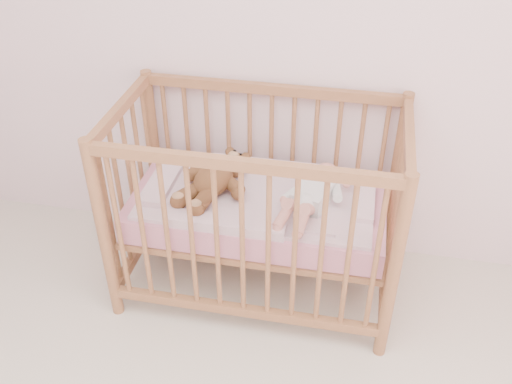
# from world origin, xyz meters

# --- Properties ---
(wall_back) EXTENTS (4.00, 0.02, 2.70)m
(wall_back) POSITION_xyz_m (0.00, 2.00, 1.35)
(wall_back) COLOR silver
(wall_back) RESTS_ON floor
(crib) EXTENTS (1.36, 0.76, 1.00)m
(crib) POSITION_xyz_m (-0.06, 1.60, 0.50)
(crib) COLOR #A36745
(crib) RESTS_ON floor
(mattress) EXTENTS (1.22, 0.62, 0.13)m
(mattress) POSITION_xyz_m (-0.06, 1.60, 0.49)
(mattress) COLOR pink
(mattress) RESTS_ON crib
(blanket) EXTENTS (1.10, 0.58, 0.06)m
(blanket) POSITION_xyz_m (-0.06, 1.60, 0.56)
(blanket) COLOR pink
(blanket) RESTS_ON mattress
(baby) EXTENTS (0.42, 0.61, 0.13)m
(baby) POSITION_xyz_m (0.20, 1.58, 0.64)
(baby) COLOR white
(baby) RESTS_ON blanket
(teddy_bear) EXTENTS (0.52, 0.61, 0.14)m
(teddy_bear) POSITION_xyz_m (-0.27, 1.58, 0.65)
(teddy_bear) COLOR brown
(teddy_bear) RESTS_ON blanket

